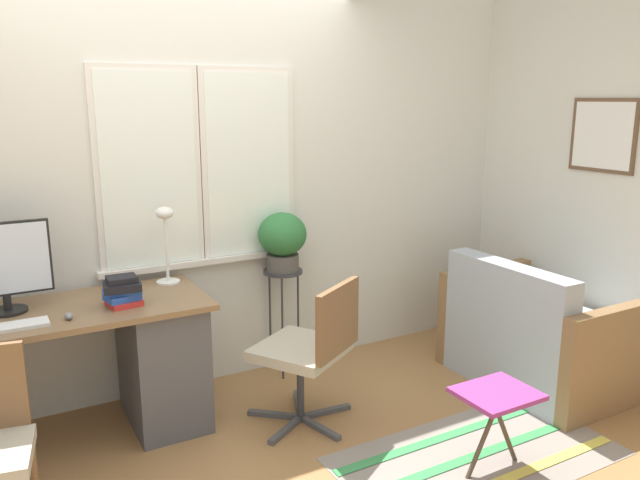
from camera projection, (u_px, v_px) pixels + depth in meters
ground_plane at (222, 435)px, 3.51m from camera, size 14.00×14.00×0.00m
wall_back_with_window at (172, 181)px, 3.85m from camera, size 9.00×0.12×2.70m
wall_right_with_picture at (560, 170)px, 4.45m from camera, size 0.08×9.00×2.70m
desk at (43, 379)px, 3.29m from camera, size 1.76×0.67×0.77m
monitor at (3, 265)px, 3.17m from camera, size 0.46×0.19×0.48m
keyboard at (11, 327)px, 3.00m from camera, size 0.34×0.12×0.02m
mouse at (69, 316)px, 3.12m from camera, size 0.04×0.07×0.03m
desk_lamp at (165, 230)px, 3.67m from camera, size 0.14×0.14×0.46m
book_stack at (122, 291)px, 3.33m from camera, size 0.22×0.19×0.16m
office_chair_swivel at (311, 348)px, 3.54m from camera, size 0.65×0.66×0.86m
couch_loveseat at (536, 339)px, 4.12m from camera, size 0.81×1.14×0.85m
plant_stand at (283, 284)px, 4.18m from camera, size 0.26×0.26×0.73m
potted_plant at (282, 238)px, 4.11m from camera, size 0.32×0.32×0.39m
floor_rug_striped at (478, 456)px, 3.30m from camera, size 1.52×0.80×0.01m
folding_stool at (497, 400)px, 3.11m from camera, size 0.38×0.32×0.44m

